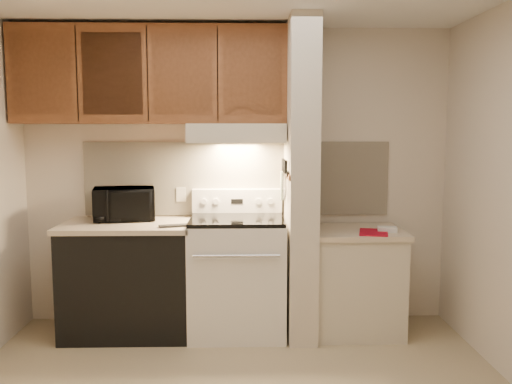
{
  "coord_description": "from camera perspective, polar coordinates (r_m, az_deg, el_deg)",
  "views": [
    {
      "loc": [
        0.05,
        -3.14,
        1.66
      ],
      "look_at": [
        0.14,
        0.75,
        1.2
      ],
      "focal_mm": 38.0,
      "sensor_mm": 36.0,
      "label": 1
    }
  ],
  "objects": [
    {
      "name": "wall_back",
      "position": [
        4.66,
        -2.0,
        1.62
      ],
      "size": [
        3.6,
        2.5,
        0.02
      ],
      "primitive_type": "cube",
      "rotation": [
        1.57,
        0.0,
        0.0
      ],
      "color": "beige",
      "rests_on": "floor"
    },
    {
      "name": "backsplash",
      "position": [
        4.64,
        -2.0,
        1.42
      ],
      "size": [
        2.6,
        0.02,
        0.63
      ],
      "primitive_type": "cube",
      "color": "#EFE3C6",
      "rests_on": "wall_back"
    },
    {
      "name": "range_body",
      "position": [
        4.46,
        -2.01,
        -8.95
      ],
      "size": [
        0.76,
        0.65,
        0.92
      ],
      "primitive_type": "cube",
      "color": "silver",
      "rests_on": "floor"
    },
    {
      "name": "oven_window",
      "position": [
        4.14,
        -2.05,
        -9.59
      ],
      "size": [
        0.5,
        0.01,
        0.3
      ],
      "primitive_type": "cube",
      "color": "black",
      "rests_on": "range_body"
    },
    {
      "name": "oven_handle",
      "position": [
        4.05,
        -2.07,
        -6.75
      ],
      "size": [
        0.65,
        0.02,
        0.02
      ],
      "primitive_type": "cylinder",
      "rotation": [
        0.0,
        1.57,
        0.0
      ],
      "color": "silver",
      "rests_on": "range_body"
    },
    {
      "name": "cooktop",
      "position": [
        4.35,
        -2.03,
        -2.91
      ],
      "size": [
        0.74,
        0.64,
        0.03
      ],
      "primitive_type": "cube",
      "color": "black",
      "rests_on": "range_body"
    },
    {
      "name": "range_backguard",
      "position": [
        4.62,
        -2.0,
        -0.92
      ],
      "size": [
        0.76,
        0.08,
        0.2
      ],
      "primitive_type": "cube",
      "color": "silver",
      "rests_on": "range_body"
    },
    {
      "name": "range_display",
      "position": [
        4.58,
        -2.01,
        -0.99
      ],
      "size": [
        0.1,
        0.01,
        0.04
      ],
      "primitive_type": "cube",
      "color": "black",
      "rests_on": "range_backguard"
    },
    {
      "name": "range_knob_left_outer",
      "position": [
        4.58,
        -5.51,
        -1.0
      ],
      "size": [
        0.05,
        0.02,
        0.05
      ],
      "primitive_type": "cylinder",
      "rotation": [
        1.57,
        0.0,
        0.0
      ],
      "color": "silver",
      "rests_on": "range_backguard"
    },
    {
      "name": "range_knob_left_inner",
      "position": [
        4.58,
        -4.26,
        -1.0
      ],
      "size": [
        0.05,
        0.02,
        0.05
      ],
      "primitive_type": "cylinder",
      "rotation": [
        1.57,
        0.0,
        0.0
      ],
      "color": "silver",
      "rests_on": "range_backguard"
    },
    {
      "name": "range_knob_right_inner",
      "position": [
        4.57,
        0.25,
        -0.99
      ],
      "size": [
        0.05,
        0.02,
        0.05
      ],
      "primitive_type": "cylinder",
      "rotation": [
        1.57,
        0.0,
        0.0
      ],
      "color": "silver",
      "rests_on": "range_backguard"
    },
    {
      "name": "range_knob_right_outer",
      "position": [
        4.58,
        1.5,
        -0.98
      ],
      "size": [
        0.05,
        0.02,
        0.05
      ],
      "primitive_type": "cylinder",
      "rotation": [
        1.57,
        0.0,
        0.0
      ],
      "color": "silver",
      "rests_on": "range_backguard"
    },
    {
      "name": "dishwasher_front",
      "position": [
        4.57,
        -13.25,
        -9.06
      ],
      "size": [
        1.0,
        0.63,
        0.87
      ],
      "primitive_type": "cube",
      "color": "black",
      "rests_on": "floor"
    },
    {
      "name": "left_countertop",
      "position": [
        4.47,
        -13.41,
        -3.43
      ],
      "size": [
        1.04,
        0.67,
        0.04
      ],
      "primitive_type": "cube",
      "color": "beige",
      "rests_on": "dishwasher_front"
    },
    {
      "name": "spoon_rest",
      "position": [
        4.22,
        -8.6,
        -3.53
      ],
      "size": [
        0.24,
        0.14,
        0.02
      ],
      "primitive_type": "cube",
      "rotation": [
        0.0,
        0.0,
        0.32
      ],
      "color": "black",
      "rests_on": "left_countertop"
    },
    {
      "name": "teal_jar",
      "position": [
        4.69,
        -13.97,
        -2.18
      ],
      "size": [
        0.09,
        0.09,
        0.09
      ],
      "primitive_type": "cylinder",
      "rotation": [
        0.0,
        0.0,
        -0.15
      ],
      "color": "#1F5E5A",
      "rests_on": "left_countertop"
    },
    {
      "name": "outlet",
      "position": [
        4.68,
        -7.89,
        -0.27
      ],
      "size": [
        0.08,
        0.01,
        0.12
      ],
      "primitive_type": "cube",
      "color": "beige",
      "rests_on": "backsplash"
    },
    {
      "name": "microwave",
      "position": [
        4.59,
        -13.71,
        -1.22
      ],
      "size": [
        0.54,
        0.42,
        0.27
      ],
      "primitive_type": "imported",
      "rotation": [
        0.0,
        0.0,
        0.2
      ],
      "color": "black",
      "rests_on": "left_countertop"
    },
    {
      "name": "partition_pillar",
      "position": [
        4.33,
        4.71,
        1.22
      ],
      "size": [
        0.22,
        0.7,
        2.5
      ],
      "primitive_type": "cube",
      "color": "beige",
      "rests_on": "floor"
    },
    {
      "name": "pillar_trim",
      "position": [
        4.32,
        3.19,
        1.88
      ],
      "size": [
        0.01,
        0.7,
        0.04
      ],
      "primitive_type": "cube",
      "color": "brown",
      "rests_on": "partition_pillar"
    },
    {
      "name": "knife_strip",
      "position": [
        4.26,
        3.16,
        2.09
      ],
      "size": [
        0.02,
        0.42,
        0.04
      ],
      "primitive_type": "cube",
      "color": "black",
      "rests_on": "partition_pillar"
    },
    {
      "name": "knife_blade_a",
      "position": [
        4.12,
        3.15,
        0.54
      ],
      "size": [
        0.01,
        0.03,
        0.16
      ],
      "primitive_type": "cube",
      "color": "silver",
      "rests_on": "knife_strip"
    },
    {
      "name": "knife_handle_a",
      "position": [
        4.11,
        3.16,
        2.62
      ],
      "size": [
        0.02,
        0.02,
        0.1
      ],
      "primitive_type": "cylinder",
      "color": "black",
      "rests_on": "knife_strip"
    },
    {
      "name": "knife_blade_b",
      "position": [
        4.21,
        3.06,
        0.53
      ],
      "size": [
        0.01,
        0.04,
        0.18
      ],
      "primitive_type": "cube",
      "color": "silver",
      "rests_on": "knife_strip"
    },
    {
      "name": "knife_handle_b",
      "position": [
        4.17,
        3.1,
        2.68
      ],
      "size": [
        0.02,
        0.02,
        0.1
      ],
      "primitive_type": "cylinder",
      "color": "black",
      "rests_on": "knife_strip"
    },
    {
      "name": "knife_blade_c",
      "position": [
        4.26,
        3.0,
        0.47
      ],
      "size": [
        0.01,
        0.04,
        0.2
      ],
      "primitive_type": "cube",
      "color": "silver",
      "rests_on": "knife_strip"
    },
    {
      "name": "knife_handle_c",
      "position": [
        4.27,
        2.99,
        2.77
      ],
      "size": [
        0.02,
        0.02,
        0.1
      ],
      "primitive_type": "cylinder",
      "color": "black",
      "rests_on": "knife_strip"
    },
    {
      "name": "knife_blade_d",
      "position": [
        4.36,
        2.91,
        0.87
      ],
      "size": [
        0.01,
        0.04,
        0.16
      ],
      "primitive_type": "cube",
      "color": "silver",
      "rests_on": "knife_strip"
    },
    {
      "name": "knife_handle_d",
      "position": [
        4.33,
        2.93,
        2.83
      ],
      "size": [
        0.02,
        0.02,
        0.1
      ],
      "primitive_type": "cylinder",
      "color": "black",
      "rests_on": "knife_strip"
    },
    {
      "name": "knife_blade_e",
      "position": [
        4.43,
        2.83,
        0.84
      ],
      "size": [
        0.01,
        0.04,
        0.18
      ],
      "primitive_type": "cube",
      "color": "silver",
      "rests_on": "knife_strip"
    },
    {
      "name": "knife_handle_e",
      "position": [
        4.41,
        2.85,
        2.9
      ],
      "size": [
        0.02,
        0.02,
        0.1
      ],
      "primitive_type": "cylinder",
      "color": "black",
      "rests_on": "knife_strip"
    },
    {
      "name": "oven_mitt",
      "position": [
        4.49,
        2.8,
        0.68
      ],
      "size": [
        0.03,
        0.1,
        0.23
      ],
      "primitive_type": "cube",
      "color": "gray",
      "rests_on": "partition_pillar"
    },
    {
      "name": "right_cab_base",
      "position": [
        4.56,
        10.44,
        -9.41
      ],
      "size": [
        0.7,
        0.6,
        0.81
      ],
      "primitive_type": "cube",
      "color": "beige",
      "rests_on": "floor"
    },
    {
      "name": "right_countertop",
      "position": [
        4.46,
        10.56,
        -4.16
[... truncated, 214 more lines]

